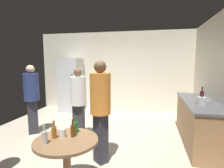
{
  "coord_description": "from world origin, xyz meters",
  "views": [
    {
      "loc": [
        1.31,
        -3.47,
        1.7
      ],
      "look_at": [
        0.38,
        0.68,
        1.17
      ],
      "focal_mm": 28.85,
      "sensor_mm": 36.0,
      "label": 1
    }
  ],
  "objects": [
    {
      "name": "plastic_cup_white",
      "position": [
        0.21,
        -1.46,
        0.79
      ],
      "size": [
        0.08,
        0.08,
        0.11
      ],
      "primitive_type": "cylinder",
      "color": "white",
      "rests_on": "foreground_table"
    },
    {
      "name": "refrigerator",
      "position": [
        -1.41,
        2.2,
        0.9
      ],
      "size": [
        0.7,
        0.68,
        1.8
      ],
      "color": "silver",
      "rests_on": "ground_plane"
    },
    {
      "name": "ground_plane",
      "position": [
        0.0,
        0.0,
        -0.05
      ],
      "size": [
        5.2,
        5.2,
        0.1
      ],
      "primitive_type": "cube",
      "color": "#B2A893"
    },
    {
      "name": "foreground_table",
      "position": [
        0.28,
        -1.5,
        0.63
      ],
      "size": [
        0.8,
        0.8,
        0.73
      ],
      "color": "olive",
      "rests_on": "ground_plane"
    },
    {
      "name": "beer_bottle_amber",
      "position": [
        0.12,
        -1.5,
        0.82
      ],
      "size": [
        0.06,
        0.06,
        0.23
      ],
      "color": "#8C5919",
      "rests_on": "foreground_table"
    },
    {
      "name": "wall_back",
      "position": [
        0.0,
        2.63,
        1.35
      ],
      "size": [
        5.32,
        0.06,
        2.7
      ],
      "primitive_type": "cube",
      "color": "silver",
      "rests_on": "ground_plane"
    },
    {
      "name": "kettle",
      "position": [
        2.23,
        0.12,
        0.97
      ],
      "size": [
        0.24,
        0.17,
        0.18
      ],
      "color": "#B2B2B7",
      "rests_on": "kitchen_counter"
    },
    {
      "name": "person_in_navy_shirt",
      "position": [
        -1.42,
        0.14,
        0.95
      ],
      "size": [
        0.48,
        0.48,
        1.63
      ],
      "rotation": [
        0.0,
        0.0,
        -0.91
      ],
      "color": "#2D2D38",
      "rests_on": "ground_plane"
    },
    {
      "name": "kitchen_counter",
      "position": [
        2.28,
        0.45,
        0.45
      ],
      "size": [
        0.64,
        1.99,
        0.9
      ],
      "color": "olive",
      "rests_on": "ground_plane"
    },
    {
      "name": "person_in_white_shirt",
      "position": [
        -0.23,
        0.09,
        0.91
      ],
      "size": [
        0.34,
        0.34,
        1.57
      ],
      "rotation": [
        0.0,
        0.0,
        -1.56
      ],
      "color": "#2D2D38",
      "rests_on": "ground_plane"
    },
    {
      "name": "beer_bottle_clear",
      "position": [
        0.09,
        -1.67,
        0.82
      ],
      "size": [
        0.06,
        0.06,
        0.23
      ],
      "color": "silver",
      "rests_on": "foreground_table"
    },
    {
      "name": "person_in_orange_shirt",
      "position": [
        0.49,
        -0.69,
        1.01
      ],
      "size": [
        0.48,
        0.48,
        1.72
      ],
      "rotation": [
        0.0,
        0.0,
        -2.27
      ],
      "color": "#2D2D38",
      "rests_on": "ground_plane"
    },
    {
      "name": "wine_bottle_on_counter",
      "position": [
        2.28,
        0.34,
        1.02
      ],
      "size": [
        0.08,
        0.08,
        0.31
      ],
      "color": "#3F141E",
      "rests_on": "kitchen_counter"
    },
    {
      "name": "beer_bottle_brown",
      "position": [
        0.33,
        -1.4,
        0.82
      ],
      "size": [
        0.06,
        0.06,
        0.23
      ],
      "color": "#593314",
      "rests_on": "foreground_table"
    },
    {
      "name": "beer_bottle_green",
      "position": [
        0.31,
        -1.27,
        0.82
      ],
      "size": [
        0.06,
        0.06,
        0.23
      ],
      "color": "#26662D",
      "rests_on": "foreground_table"
    }
  ]
}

